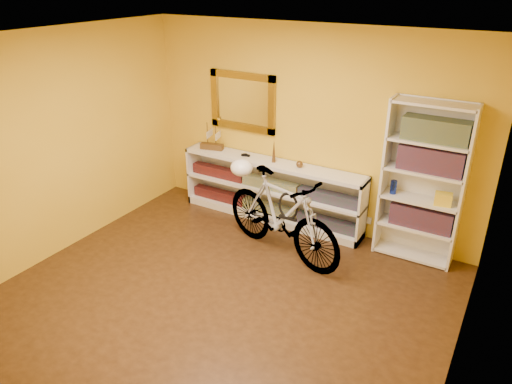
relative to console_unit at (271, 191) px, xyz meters
The scene contains 24 objects.
floor 1.91m from the console_unit, 77.14° to the right, with size 4.50×4.00×0.01m, color black.
ceiling 2.87m from the console_unit, 77.14° to the right, with size 4.50×4.00×0.01m, color silver.
back_wall 0.99m from the console_unit, 24.64° to the left, with size 4.50×0.01×2.60m, color gold.
left_wall 2.73m from the console_unit, 135.40° to the right, with size 0.01×4.00×2.60m, color gold.
right_wall 3.34m from the console_unit, 34.21° to the right, with size 0.01×4.00×2.60m, color gold.
gilt_mirror 1.26m from the console_unit, 164.36° to the left, with size 0.98×0.06×0.78m, color olive.
wall_socket 1.34m from the console_unit, ahead, with size 0.09×0.01×0.09m, color silver.
console_unit is the anchor object (origin of this frame).
cd_row_lower 0.26m from the console_unit, 90.00° to the right, with size 2.50×0.13×0.14m, color black.
cd_row_upper 0.11m from the console_unit, 90.00° to the right, with size 2.50×0.13×0.14m, color navy.
model_ship 1.14m from the console_unit, behind, with size 0.32×0.12×0.39m, color #412B12, non-canonical shape.
toy_car 0.58m from the console_unit, behind, with size 0.00×0.00×0.00m, color black.
bronze_ornament 0.58m from the console_unit, ahead, with size 0.05×0.05×0.31m, color brown.
decorative_orb 0.62m from the console_unit, ahead, with size 0.09×0.09×0.09m, color brown.
bookcase 2.00m from the console_unit, ahead, with size 0.90×0.30×1.90m, color silver, non-canonical shape.
book_row_a 1.98m from the console_unit, ahead, with size 0.70×0.22×0.26m, color maroon.
book_row_b 2.14m from the console_unit, ahead, with size 0.70×0.22×0.28m, color maroon.
book_row_c 2.29m from the console_unit, ahead, with size 0.70×0.22×0.25m, color navy.
travel_mug 1.67m from the console_unit, ahead, with size 0.07×0.07×0.16m, color navy.
red_tin 2.06m from the console_unit, ahead, with size 0.14×0.14×0.18m, color maroon.
yellow_bag 2.21m from the console_unit, ahead, with size 0.18×0.12×0.14m, color yellow.
bicycle 0.92m from the console_unit, 53.92° to the right, with size 1.80×0.46×1.06m, color silver.
helmet 0.76m from the console_unit, 102.43° to the right, with size 0.28×0.27×0.21m, color white.
u_lock 1.03m from the console_unit, 50.19° to the right, with size 0.25×0.25×0.03m, color black.
Camera 1 is at (2.37, -3.35, 3.13)m, focal length 33.46 mm.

